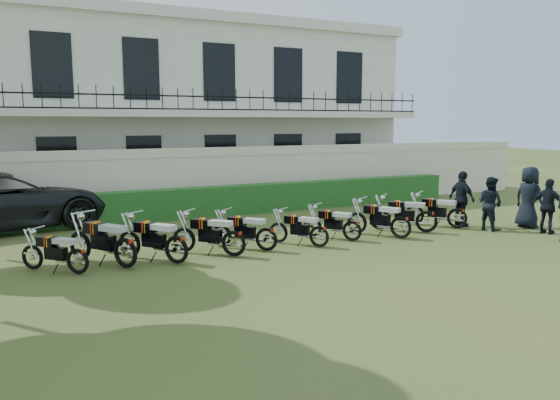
{
  "coord_description": "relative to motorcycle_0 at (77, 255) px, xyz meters",
  "views": [
    {
      "loc": [
        -6.0,
        -10.38,
        3.21
      ],
      "look_at": [
        0.34,
        2.38,
        1.16
      ],
      "focal_mm": 35.0,
      "sensor_mm": 36.0,
      "label": 1
    }
  ],
  "objects": [
    {
      "name": "hedge",
      "position": [
        5.84,
        5.68,
        0.07
      ],
      "size": [
        18.0,
        0.6,
        1.0
      ],
      "primitive_type": "cube",
      "color": "#1A491A",
      "rests_on": "ground"
    },
    {
      "name": "building",
      "position": [
        4.84,
        12.44,
        3.28
      ],
      "size": [
        20.4,
        9.6,
        7.4
      ],
      "color": "silver",
      "rests_on": "ground"
    },
    {
      "name": "motorcycle_3",
      "position": [
        3.5,
        -0.06,
        0.06
      ],
      "size": [
        1.43,
        1.47,
        1.06
      ],
      "rotation": [
        0.0,
        0.0,
        0.77
      ],
      "color": "black",
      "rests_on": "ground"
    },
    {
      "name": "motorcycle_8",
      "position": [
        9.55,
        0.11,
        0.06
      ],
      "size": [
        1.48,
        1.45,
        1.08
      ],
      "rotation": [
        0.0,
        0.0,
        0.79
      ],
      "color": "black",
      "rests_on": "ground"
    },
    {
      "name": "motorcycle_6",
      "position": [
        6.99,
        0.12,
        0.0
      ],
      "size": [
        1.04,
        1.47,
        0.94
      ],
      "rotation": [
        0.0,
        0.0,
        0.6
      ],
      "color": "black",
      "rests_on": "ground"
    },
    {
      "name": "officer_5",
      "position": [
        11.22,
        0.46,
        0.42
      ],
      "size": [
        0.44,
        1.01,
        1.71
      ],
      "primitive_type": "imported",
      "rotation": [
        0.0,
        0.0,
        1.55
      ],
      "color": "black",
      "rests_on": "ground"
    },
    {
      "name": "motorcycle_0",
      "position": [
        0.0,
        0.0,
        0.0
      ],
      "size": [
        1.29,
        1.26,
        0.94
      ],
      "rotation": [
        0.0,
        0.0,
        0.8
      ],
      "color": "black",
      "rests_on": "ground"
    },
    {
      "name": "motorcycle_5",
      "position": [
        5.82,
        -0.12,
        0.0
      ],
      "size": [
        1.08,
        1.44,
        0.94
      ],
      "rotation": [
        0.0,
        0.0,
        0.63
      ],
      "color": "black",
      "rests_on": "ground"
    },
    {
      "name": "officer_4",
      "position": [
        11.56,
        -0.34,
        0.37
      ],
      "size": [
        0.69,
        0.84,
        1.6
      ],
      "primitive_type": "imported",
      "rotation": [
        0.0,
        0.0,
        1.68
      ],
      "color": "black",
      "rests_on": "ground"
    },
    {
      "name": "motorcycle_4",
      "position": [
        4.43,
        0.1,
        0.03
      ],
      "size": [
        1.3,
        1.42,
        1.0
      ],
      "rotation": [
        0.0,
        0.0,
        0.74
      ],
      "color": "black",
      "rests_on": "ground"
    },
    {
      "name": "motorcycle_9",
      "position": [
        10.8,
        0.18,
        0.05
      ],
      "size": [
        1.12,
        1.64,
        1.04
      ],
      "rotation": [
        0.0,
        0.0,
        0.58
      ],
      "color": "black",
      "rests_on": "ground"
    },
    {
      "name": "officer_2",
      "position": [
        12.62,
        -1.5,
        0.37
      ],
      "size": [
        0.6,
        1.0,
        1.6
      ],
      "primitive_type": "imported",
      "rotation": [
        0.0,
        0.0,
        1.81
      ],
      "color": "black",
      "rests_on": "ground"
    },
    {
      "name": "motorcycle_7",
      "position": [
        8.36,
        -0.21,
        0.05
      ],
      "size": [
        1.06,
        1.71,
        1.05
      ],
      "rotation": [
        0.0,
        0.0,
        0.53
      ],
      "color": "black",
      "rests_on": "ground"
    },
    {
      "name": "perimeter_wall",
      "position": [
        4.84,
        6.48,
        0.74
      ],
      "size": [
        30.0,
        0.35,
        2.3
      ],
      "color": "beige",
      "rests_on": "ground"
    },
    {
      "name": "motorcycle_1",
      "position": [
        0.99,
        0.02,
        0.1
      ],
      "size": [
        1.26,
        1.82,
        1.16
      ],
      "rotation": [
        0.0,
        0.0,
        0.59
      ],
      "color": "black",
      "rests_on": "ground"
    },
    {
      "name": "motorcycle_2",
      "position": [
        2.09,
        -0.11,
        0.07
      ],
      "size": [
        1.28,
        1.67,
        1.1
      ],
      "rotation": [
        0.0,
        0.0,
        0.64
      ],
      "color": "black",
      "rests_on": "ground"
    },
    {
      "name": "officer_3",
      "position": [
        12.9,
        -0.6,
        0.5
      ],
      "size": [
        0.64,
        0.94,
        1.87
      ],
      "primitive_type": "imported",
      "rotation": [
        0.0,
        0.0,
        1.62
      ],
      "color": "black",
      "rests_on": "ground"
    },
    {
      "name": "suv",
      "position": [
        -1.45,
        6.07,
        0.44
      ],
      "size": [
        6.8,
        4.28,
        1.75
      ],
      "primitive_type": "imported",
      "rotation": [
        0.0,
        0.0,
        1.8
      ],
      "color": "black",
      "rests_on": "ground"
    },
    {
      "name": "ground",
      "position": [
        4.84,
        -1.52,
        -0.43
      ],
      "size": [
        100.0,
        100.0,
        0.0
      ],
      "primitive_type": "plane",
      "color": "#384A1D",
      "rests_on": "ground"
    }
  ]
}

